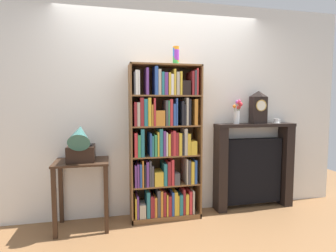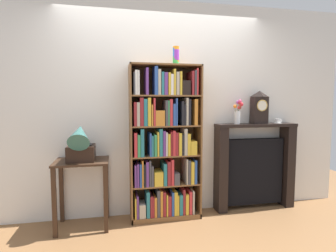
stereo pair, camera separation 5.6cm
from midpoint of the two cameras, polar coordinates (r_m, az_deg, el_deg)
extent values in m
cube|color=brown|center=(3.37, 0.23, -19.70)|extent=(7.70, 6.40, 0.02)
cube|color=silver|center=(3.38, 1.36, 3.66)|extent=(4.70, 0.08, 2.64)
cube|color=brown|center=(3.15, -7.51, -3.80)|extent=(0.02, 0.31, 1.84)
cube|color=brown|center=(3.30, 6.89, -3.37)|extent=(0.02, 0.31, 1.84)
cube|color=brown|center=(3.35, -0.64, -3.23)|extent=(0.84, 0.01, 1.84)
cube|color=brown|center=(3.19, -0.13, 12.79)|extent=(0.84, 0.31, 0.02)
cube|color=brown|center=(3.45, -0.13, -18.41)|extent=(0.84, 0.31, 0.06)
cube|color=gold|center=(3.32, -6.59, -16.57)|extent=(0.02, 0.24, 0.24)
cube|color=#663884|center=(3.32, -6.18, -16.35)|extent=(0.02, 0.25, 0.26)
cube|color=#B2A893|center=(3.32, -5.12, -17.32)|extent=(0.07, 0.19, 0.16)
cube|color=teal|center=(3.31, -3.98, -16.00)|extent=(0.04, 0.23, 0.31)
cube|color=maroon|center=(3.35, -3.36, -16.26)|extent=(0.03, 0.27, 0.25)
cube|color=maroon|center=(3.34, -2.88, -16.44)|extent=(0.02, 0.23, 0.24)
cube|color=orange|center=(3.33, -2.39, -16.52)|extent=(0.03, 0.21, 0.24)
cube|color=#424247|center=(3.35, -1.85, -15.69)|extent=(0.03, 0.26, 0.32)
cube|color=orange|center=(3.35, -1.24, -15.75)|extent=(0.03, 0.26, 0.30)
cube|color=maroon|center=(3.36, -0.62, -15.82)|extent=(0.03, 0.25, 0.29)
cube|color=gold|center=(3.35, -0.02, -16.21)|extent=(0.02, 0.21, 0.26)
cube|color=maroon|center=(3.36, 0.53, -16.25)|extent=(0.04, 0.22, 0.24)
cube|color=#2D519E|center=(3.36, 1.21, -15.93)|extent=(0.03, 0.21, 0.28)
cube|color=gold|center=(3.37, 1.82, -15.82)|extent=(0.04, 0.22, 0.28)
cube|color=gold|center=(3.38, 2.36, -16.14)|extent=(0.02, 0.21, 0.24)
cube|color=teal|center=(3.39, 2.94, -16.05)|extent=(0.04, 0.21, 0.25)
cube|color=maroon|center=(3.40, 3.51, -15.44)|extent=(0.03, 0.24, 0.31)
cube|color=gold|center=(3.40, 4.20, -15.97)|extent=(0.04, 0.21, 0.24)
cube|color=#C63338|center=(3.43, 4.82, -15.53)|extent=(0.03, 0.25, 0.28)
cube|color=#B2A893|center=(3.42, 5.53, -15.55)|extent=(0.02, 0.20, 0.28)
cube|color=brown|center=(3.31, -0.13, -12.18)|extent=(0.80, 0.29, 0.02)
cube|color=#663884|center=(3.20, -6.60, -10.27)|extent=(0.02, 0.25, 0.25)
cube|color=#663884|center=(3.20, -6.09, -10.13)|extent=(0.02, 0.24, 0.27)
cube|color=#2D519E|center=(3.19, -5.53, -10.21)|extent=(0.02, 0.21, 0.27)
cube|color=orange|center=(3.20, -5.13, -9.75)|extent=(0.02, 0.25, 0.31)
cube|color=black|center=(3.19, -4.65, -10.22)|extent=(0.02, 0.21, 0.26)
cube|color=#663884|center=(3.20, -4.13, -9.91)|extent=(0.03, 0.23, 0.29)
cube|color=#424247|center=(3.22, -3.60, -9.71)|extent=(0.02, 0.27, 0.30)
cube|color=#424247|center=(3.23, -3.10, -10.27)|extent=(0.03, 0.25, 0.24)
cube|color=gold|center=(3.23, -1.76, -10.90)|extent=(0.10, 0.22, 0.17)
cube|color=teal|center=(3.26, -0.47, -9.93)|extent=(0.04, 0.27, 0.26)
cube|color=maroon|center=(3.25, 0.37, -9.78)|extent=(0.04, 0.23, 0.28)
cube|color=#C63338|center=(3.27, 1.03, -9.47)|extent=(0.03, 0.27, 0.30)
cube|color=#424247|center=(3.26, 2.12, -11.00)|extent=(0.06, 0.18, 0.14)
cube|color=#B2A893|center=(3.31, 4.07, -9.34)|extent=(0.02, 0.26, 0.30)
cube|color=#424247|center=(3.30, 4.64, -9.52)|extent=(0.03, 0.21, 0.29)
cube|color=gold|center=(3.31, 5.31, -9.63)|extent=(0.04, 0.22, 0.27)
cube|color=#2D519E|center=(3.34, 5.83, -9.35)|extent=(0.03, 0.27, 0.28)
cube|color=brown|center=(3.22, -0.13, -6.18)|extent=(0.80, 0.29, 0.02)
cube|color=#C63338|center=(3.11, -6.55, -3.87)|extent=(0.03, 0.22, 0.28)
cube|color=#388E56|center=(3.13, -5.89, -4.02)|extent=(0.03, 0.24, 0.25)
cube|color=teal|center=(3.13, -5.18, -3.42)|extent=(0.04, 0.24, 0.32)
cube|color=#2D519E|center=(3.15, -3.49, -3.82)|extent=(0.02, 0.25, 0.27)
cube|color=teal|center=(3.16, -3.10, -4.07)|extent=(0.02, 0.27, 0.24)
cube|color=#388E56|center=(3.17, -2.49, -3.94)|extent=(0.03, 0.27, 0.25)
cube|color=gold|center=(3.14, -1.88, -3.71)|extent=(0.02, 0.21, 0.28)
cube|color=teal|center=(3.15, -1.30, -3.37)|extent=(0.04, 0.22, 0.32)
cube|color=#663884|center=(3.16, -0.59, -3.57)|extent=(0.03, 0.22, 0.29)
cube|color=white|center=(3.16, -0.08, -3.72)|extent=(0.02, 0.21, 0.27)
cube|color=gold|center=(3.19, 0.36, -3.82)|extent=(0.03, 0.25, 0.25)
cube|color=maroon|center=(3.19, 0.86, -3.59)|extent=(0.02, 0.26, 0.28)
cube|color=#C63338|center=(3.18, 1.45, -3.51)|extent=(0.03, 0.22, 0.29)
cube|color=maroon|center=(3.20, 2.01, -3.67)|extent=(0.03, 0.24, 0.27)
cube|color=gold|center=(3.19, 2.76, -3.73)|extent=(0.04, 0.21, 0.26)
cube|color=black|center=(3.23, 3.20, -3.79)|extent=(0.03, 0.27, 0.24)
cube|color=#B2A893|center=(3.22, 3.86, -3.23)|extent=(0.04, 0.23, 0.31)
cube|color=gold|center=(3.22, 4.58, -3.76)|extent=(0.04, 0.21, 0.25)
cube|color=gold|center=(3.25, 5.57, -4.49)|extent=(0.07, 0.22, 0.16)
cube|color=brown|center=(3.18, -0.13, 0.08)|extent=(0.80, 0.29, 0.02)
cube|color=maroon|center=(3.10, -6.66, 2.59)|extent=(0.03, 0.25, 0.27)
cube|color=#B2A893|center=(3.09, -6.01, 2.56)|extent=(0.03, 0.23, 0.27)
cube|color=maroon|center=(3.11, -5.32, 3.08)|extent=(0.04, 0.26, 0.32)
cube|color=teal|center=(3.09, -4.48, 2.94)|extent=(0.04, 0.21, 0.31)
cube|color=gold|center=(3.11, -3.74, 3.08)|extent=(0.04, 0.24, 0.32)
cube|color=orange|center=(3.10, -3.11, 2.37)|extent=(0.02, 0.22, 0.24)
cube|color=#C63338|center=(3.10, -2.65, 3.06)|extent=(0.02, 0.22, 0.32)
cube|color=orange|center=(3.12, -1.47, 1.77)|extent=(0.11, 0.23, 0.18)
cube|color=#424247|center=(3.12, -0.09, 2.84)|extent=(0.03, 0.21, 0.29)
cube|color=#388E56|center=(3.16, 0.24, 2.84)|extent=(0.02, 0.27, 0.29)
cube|color=#C63338|center=(3.14, 0.84, 2.96)|extent=(0.03, 0.22, 0.30)
cube|color=#2D519E|center=(3.16, 1.49, 2.50)|extent=(0.03, 0.23, 0.25)
cube|color=#2D519E|center=(3.16, 1.99, 3.06)|extent=(0.02, 0.22, 0.31)
cube|color=black|center=(3.17, 3.26, 2.78)|extent=(0.03, 0.22, 0.28)
cube|color=black|center=(3.19, 3.64, 2.44)|extent=(0.02, 0.25, 0.24)
cube|color=#B2A893|center=(3.18, 4.22, 3.12)|extent=(0.03, 0.21, 0.32)
cube|color=black|center=(3.22, 4.57, 3.01)|extent=(0.03, 0.27, 0.31)
cube|color=orange|center=(3.24, 5.90, 3.01)|extent=(0.04, 0.27, 0.31)
cube|color=brown|center=(3.16, -0.13, 6.45)|extent=(0.80, 0.29, 0.02)
cube|color=#424247|center=(3.08, -6.84, 8.94)|extent=(0.02, 0.21, 0.25)
cube|color=white|center=(3.09, -6.42, 9.15)|extent=(0.03, 0.23, 0.27)
cube|color=white|center=(3.08, -5.91, 9.13)|extent=(0.02, 0.20, 0.27)
cube|color=#663884|center=(3.12, -4.20, 9.38)|extent=(0.03, 0.26, 0.30)
cube|color=#2D519E|center=(3.11, -2.28, 9.58)|extent=(0.04, 0.21, 0.32)
cube|color=#B2A893|center=(3.11, -1.58, 9.29)|extent=(0.03, 0.20, 0.29)
cube|color=teal|center=(3.13, -0.92, 8.99)|extent=(0.03, 0.23, 0.26)
cube|color=#663884|center=(3.15, -0.28, 8.93)|extent=(0.04, 0.24, 0.25)
cube|color=gold|center=(3.15, 0.46, 8.93)|extent=(0.03, 0.24, 0.25)
cube|color=white|center=(3.16, 0.98, 8.76)|extent=(0.03, 0.25, 0.24)
cube|color=gold|center=(3.17, 1.53, 9.26)|extent=(0.02, 0.24, 0.29)
cube|color=#B2A893|center=(3.17, 2.21, 8.97)|extent=(0.04, 0.23, 0.26)
cube|color=gold|center=(3.17, 2.89, 9.01)|extent=(0.02, 0.22, 0.27)
cube|color=black|center=(3.18, 4.03, 8.09)|extent=(0.10, 0.22, 0.17)
cube|color=maroon|center=(3.23, 5.30, 9.01)|extent=(0.03, 0.26, 0.27)
cube|color=#424247|center=(3.23, 5.89, 9.09)|extent=(0.02, 0.23, 0.28)
cube|color=#C63338|center=(3.24, 6.22, 9.28)|extent=(0.02, 0.25, 0.31)
cylinder|color=green|center=(3.21, 2.20, 13.83)|extent=(0.07, 0.07, 0.10)
cylinder|color=white|center=(3.22, 2.20, 14.15)|extent=(0.07, 0.07, 0.10)
cylinder|color=orange|center=(3.22, 2.23, 14.48)|extent=(0.07, 0.07, 0.10)
cylinder|color=purple|center=(3.22, 2.26, 14.81)|extent=(0.07, 0.07, 0.10)
cylinder|color=purple|center=(3.22, 2.25, 15.14)|extent=(0.07, 0.07, 0.10)
cylinder|color=blue|center=(3.23, 2.22, 15.46)|extent=(0.07, 0.07, 0.10)
cylinder|color=orange|center=(3.23, 2.24, 15.78)|extent=(0.07, 0.07, 0.10)
cube|color=#382316|center=(3.12, -17.54, -7.26)|extent=(0.58, 0.45, 0.02)
cube|color=#382316|center=(3.08, -22.70, -14.96)|extent=(0.04, 0.04, 0.74)
cube|color=#382316|center=(3.02, -12.67, -15.07)|extent=(0.04, 0.04, 0.74)
cube|color=#382316|center=(3.44, -21.42, -12.80)|extent=(0.04, 0.04, 0.74)
cube|color=#382316|center=(3.39, -12.55, -12.83)|extent=(0.04, 0.04, 0.74)
cube|color=black|center=(3.10, -17.58, -5.52)|extent=(0.29, 0.30, 0.17)
cylinder|color=black|center=(3.08, -17.63, -3.86)|extent=(0.24, 0.24, 0.01)
cylinder|color=#2D605B|center=(3.04, -17.73, -3.54)|extent=(0.03, 0.03, 0.06)
cone|color=#2D605B|center=(2.96, -17.92, -1.67)|extent=(0.23, 0.35, 0.34)
cube|color=black|center=(3.66, 18.75, 0.17)|extent=(1.07, 0.22, 0.04)
cube|color=black|center=(3.53, 11.71, -9.12)|extent=(0.12, 0.20, 1.09)
cube|color=black|center=(4.00, 24.49, -7.81)|extent=(0.12, 0.20, 1.09)
cube|color=black|center=(3.78, 18.23, -9.17)|extent=(0.79, 0.11, 0.87)
cube|color=black|center=(3.66, 19.36, 3.20)|extent=(0.19, 0.13, 0.35)
pyramid|color=black|center=(3.67, 19.45, 6.52)|extent=(0.19, 0.13, 0.08)
cylinder|color=silver|center=(3.60, 19.94, 4.15)|extent=(0.14, 0.01, 0.14)
torus|color=#B79347|center=(3.60, 19.97, 4.15)|extent=(0.15, 0.01, 0.15)
cylinder|color=silver|center=(3.52, 15.03, 1.80)|extent=(0.08, 0.08, 0.17)
cylinder|color=#4C753D|center=(3.53, 15.20, 2.26)|extent=(0.05, 0.02, 0.20)
sphere|color=red|center=(3.55, 15.50, 3.85)|extent=(0.05, 0.05, 0.05)
cylinder|color=#4C753D|center=(3.53, 15.48, 2.58)|extent=(0.03, 0.03, 0.24)
sphere|color=red|center=(3.52, 15.83, 4.49)|extent=(0.06, 0.06, 0.06)
cylinder|color=#4C753D|center=(3.50, 15.32, 2.89)|extent=(0.01, 0.06, 0.28)
sphere|color=#EA4275|center=(3.48, 15.62, 5.14)|extent=(0.04, 0.04, 0.04)
cylinder|color=#4C753D|center=(3.54, 15.24, 2.76)|extent=(0.06, 0.03, 0.26)
sphere|color=red|center=(3.56, 15.60, 4.84)|extent=(0.05, 0.05, 0.05)
cylinder|color=#4C753D|center=(3.50, 14.71, 2.37)|extent=(0.04, 0.04, 0.21)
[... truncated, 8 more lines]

